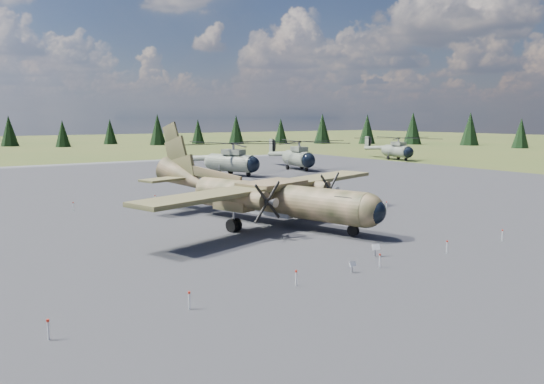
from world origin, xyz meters
TOP-DOWN VIEW (x-y plane):
  - ground at (0.00, 0.00)m, footprint 500.00×500.00m
  - apron at (0.00, 10.00)m, footprint 120.00×120.00m
  - transport_plane at (3.72, 1.52)m, footprint 26.19×23.36m
  - helicopter_near at (19.35, 34.64)m, footprint 25.71×25.71m
  - helicopter_mid at (33.10, 36.28)m, footprint 22.26×23.90m
  - helicopter_far at (62.99, 42.11)m, footprint 20.98×22.75m
  - info_placard_left at (0.07, -13.30)m, footprint 0.42×0.18m
  - info_placard_right at (3.64, -11.54)m, footprint 0.55×0.36m
  - barrier_fence at (-0.46, -0.08)m, footprint 33.12×29.62m
  - treeline at (-1.26, -3.57)m, footprint 288.53×296.90m

SIDE VIEW (x-z plane):
  - ground at x=0.00m, z-range 0.00..0.00m
  - apron at x=0.00m, z-range -0.02..0.02m
  - info_placard_left at x=0.07m, z-range 0.11..0.76m
  - barrier_fence at x=-0.46m, z-range 0.08..0.93m
  - info_placard_right at x=3.64m, z-range 0.13..0.92m
  - transport_plane at x=3.72m, z-range -1.86..6.90m
  - helicopter_far at x=62.99m, z-range 0.97..5.63m
  - helicopter_mid at x=33.10m, z-range 1.02..5.89m
  - helicopter_near at x=19.35m, z-range 1.04..6.01m
  - treeline at x=-1.26m, z-range -0.68..10.31m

